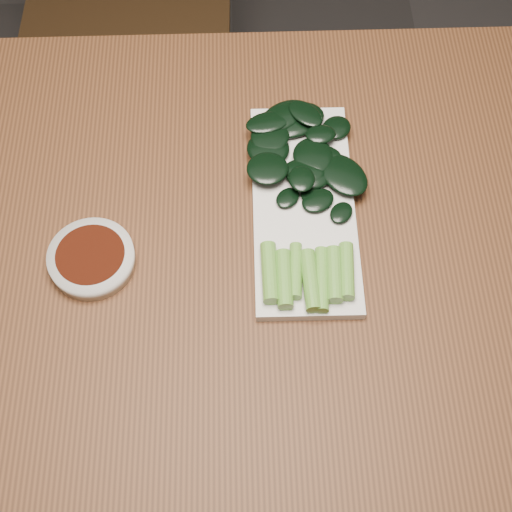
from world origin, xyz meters
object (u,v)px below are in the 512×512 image
object	(u,v)px
sauce_bowl	(92,258)
serving_plate	(303,206)
table	(231,279)
gai_lan	(300,180)

from	to	relation	value
sauce_bowl	serving_plate	xyz separation A→B (m)	(0.28, 0.07, -0.01)
table	serving_plate	size ratio (longest dim) A/B	4.25
table	sauce_bowl	size ratio (longest dim) A/B	12.69
serving_plate	sauce_bowl	bearing A→B (deg)	-164.90
gai_lan	sauce_bowl	bearing A→B (deg)	-158.81
sauce_bowl	gai_lan	world-z (taller)	gai_lan
sauce_bowl	table	bearing A→B (deg)	2.42
gai_lan	table	bearing A→B (deg)	-134.53
table	sauce_bowl	bearing A→B (deg)	-177.58
sauce_bowl	gai_lan	size ratio (longest dim) A/B	0.32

